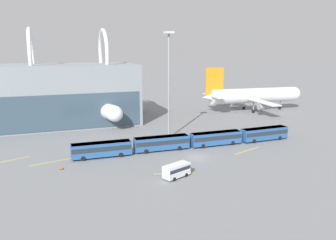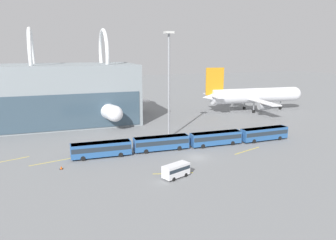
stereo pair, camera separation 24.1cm
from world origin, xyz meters
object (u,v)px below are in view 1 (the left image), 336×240
(shuttle_bus_0, at_px, (101,149))
(traffic_cone_0, at_px, (62,168))
(service_van_foreground, at_px, (177,170))
(airliner_parked_remote, at_px, (251,95))
(shuttle_bus_1, at_px, (161,142))
(shuttle_bus_2, at_px, (216,138))
(floodlight_mast, at_px, (169,74))
(shuttle_bus_3, at_px, (264,133))
(traffic_cone_1, at_px, (62,168))
(airliner_at_gate_far, at_px, (89,104))

(shuttle_bus_0, relative_size, traffic_cone_0, 19.73)
(shuttle_bus_0, distance_m, service_van_foreground, 18.91)
(airliner_parked_remote, bearing_deg, shuttle_bus_1, -139.29)
(service_van_foreground, bearing_deg, shuttle_bus_2, 21.37)
(shuttle_bus_2, relative_size, floodlight_mast, 0.47)
(shuttle_bus_0, bearing_deg, shuttle_bus_3, 0.52)
(shuttle_bus_1, relative_size, service_van_foreground, 2.27)
(shuttle_bus_1, relative_size, traffic_cone_1, 19.57)
(shuttle_bus_0, height_order, service_van_foreground, shuttle_bus_0)
(shuttle_bus_2, bearing_deg, airliner_at_gate_far, 121.42)
(airliner_at_gate_far, xyz_separation_m, traffic_cone_1, (-10.12, -45.09, -4.52))
(shuttle_bus_2, bearing_deg, traffic_cone_1, -172.62)
(shuttle_bus_3, xyz_separation_m, traffic_cone_0, (-48.00, -4.20, -1.57))
(service_van_foreground, relative_size, traffic_cone_0, 8.68)
(service_van_foreground, bearing_deg, floodlight_mast, 50.38)
(airliner_at_gate_far, xyz_separation_m, service_van_foreground, (8.82, -56.12, -3.40))
(airliner_parked_remote, relative_size, shuttle_bus_3, 3.17)
(shuttle_bus_0, distance_m, shuttle_bus_2, 26.55)
(airliner_at_gate_far, bearing_deg, shuttle_bus_0, -16.83)
(airliner_parked_remote, xyz_separation_m, shuttle_bus_2, (-32.61, -34.86, -3.84))
(shuttle_bus_0, xyz_separation_m, service_van_foreground, (10.77, -15.54, -0.46))
(traffic_cone_1, bearing_deg, airliner_parked_remote, 30.18)
(shuttle_bus_3, relative_size, traffic_cone_1, 19.62)
(shuttle_bus_1, bearing_deg, floodlight_mast, 62.77)
(service_van_foreground, bearing_deg, traffic_cone_1, 127.01)
(airliner_parked_remote, height_order, traffic_cone_1, airliner_parked_remote)
(shuttle_bus_1, xyz_separation_m, traffic_cone_0, (-21.45, -4.87, -1.57))
(floodlight_mast, bearing_deg, shuttle_bus_3, -25.32)
(service_van_foreground, distance_m, floodlight_mast, 30.19)
(airliner_at_gate_far, bearing_deg, shuttle_bus_3, 28.67)
(service_van_foreground, relative_size, floodlight_mast, 0.21)
(shuttle_bus_1, distance_m, floodlight_mast, 17.80)
(shuttle_bus_2, bearing_deg, shuttle_bus_1, 178.18)
(floodlight_mast, distance_m, traffic_cone_0, 34.06)
(service_van_foreground, bearing_deg, shuttle_bus_1, 58.21)
(traffic_cone_1, bearing_deg, traffic_cone_0, -96.02)
(shuttle_bus_1, height_order, traffic_cone_1, shuttle_bus_1)
(service_van_foreground, height_order, traffic_cone_1, service_van_foreground)
(shuttle_bus_1, bearing_deg, airliner_parked_remote, 38.14)
(shuttle_bus_0, distance_m, traffic_cone_0, 9.51)
(airliner_at_gate_far, height_order, airliner_parked_remote, airliner_parked_remote)
(airliner_parked_remote, relative_size, traffic_cone_1, 62.12)
(shuttle_bus_3, xyz_separation_m, service_van_foreground, (-29.06, -15.14, -0.46))
(shuttle_bus_0, xyz_separation_m, traffic_cone_0, (-8.18, -4.59, -1.57))
(airliner_parked_remote, xyz_separation_m, shuttle_bus_3, (-19.34, -35.03, -3.84))
(shuttle_bus_3, distance_m, service_van_foreground, 32.77)
(airliner_parked_remote, relative_size, shuttle_bus_0, 3.18)
(service_van_foreground, xyz_separation_m, floodlight_mast, (7.65, 25.27, 14.63))
(floodlight_mast, bearing_deg, shuttle_bus_0, -152.14)
(airliner_parked_remote, relative_size, traffic_cone_0, 62.68)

